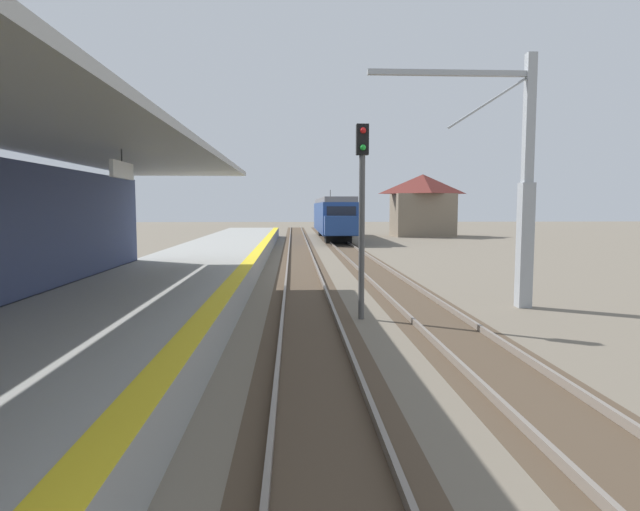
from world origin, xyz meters
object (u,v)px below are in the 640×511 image
catenary_pylon_far_side (517,188)px  distant_trackside_house (422,204)px  rail_signal_post (362,201)px  approaching_train (333,216)px

catenary_pylon_far_side → distant_trackside_house: 40.24m
rail_signal_post → catenary_pylon_far_side: (4.81, 1.46, 0.41)m
catenary_pylon_far_side → distant_trackside_house: (6.80, 39.66, -0.27)m
rail_signal_post → approaching_train: bearing=86.9°
catenary_pylon_far_side → distant_trackside_house: catenary_pylon_far_side is taller
approaching_train → rail_signal_post: bearing=-93.1°
rail_signal_post → distant_trackside_house: size_ratio=0.79×
distant_trackside_house → rail_signal_post: bearing=-105.8°
approaching_train → distant_trackside_house: distant_trackside_house is taller
rail_signal_post → catenary_pylon_far_side: 5.05m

